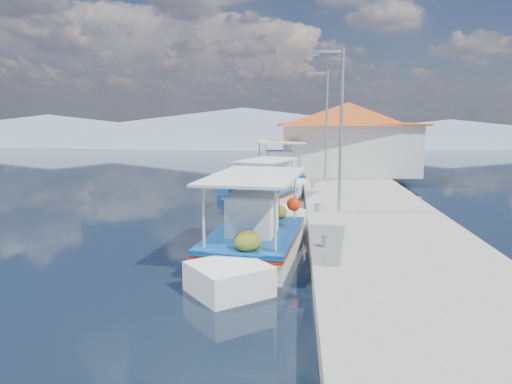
{
  "coord_description": "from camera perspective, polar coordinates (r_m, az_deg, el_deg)",
  "views": [
    {
      "loc": [
        2.99,
        -16.1,
        4.09
      ],
      "look_at": [
        1.51,
        1.45,
        1.3
      ],
      "focal_mm": 34.05,
      "sensor_mm": 36.0,
      "label": 1
    }
  ],
  "objects": [
    {
      "name": "bollards",
      "position": [
        21.65,
        6.89,
        -0.21
      ],
      "size": [
        0.2,
        17.2,
        0.3
      ],
      "color": "#A5A8AD",
      "rests_on": "quay"
    },
    {
      "name": "lamp_post_far",
      "position": [
        27.15,
        8.1,
        8.41
      ],
      "size": [
        1.21,
        0.14,
        6.0
      ],
      "color": "#A5A8AD",
      "rests_on": "quay"
    },
    {
      "name": "quay",
      "position": [
        22.62,
        12.13,
        -0.97
      ],
      "size": [
        5.0,
        44.0,
        0.5
      ],
      "primitive_type": "cube",
      "color": "gray",
      "rests_on": "ground"
    },
    {
      "name": "main_caique",
      "position": [
        14.15,
        -0.15,
        -5.62
      ],
      "size": [
        3.01,
        8.12,
        2.69
      ],
      "rotation": [
        0.0,
        0.0,
        0.12
      ],
      "color": "silver",
      "rests_on": "ground"
    },
    {
      "name": "caique_far",
      "position": [
        28.67,
        2.66,
        1.87
      ],
      "size": [
        3.31,
        8.18,
        2.9
      ],
      "rotation": [
        0.0,
        0.0,
        -0.17
      ],
      "color": "silver",
      "rests_on": "ground"
    },
    {
      "name": "mountain_ridge",
      "position": [
        72.22,
        7.68,
        7.3
      ],
      "size": [
        171.4,
        96.0,
        5.5
      ],
      "color": "gray",
      "rests_on": "ground"
    },
    {
      "name": "harbor_building",
      "position": [
        31.3,
        10.75,
        6.44
      ],
      "size": [
        10.49,
        10.49,
        4.4
      ],
      "color": "silver",
      "rests_on": "quay"
    },
    {
      "name": "caique_blue_hull",
      "position": [
        27.19,
        -0.96,
        1.06
      ],
      "size": [
        2.87,
        6.82,
        1.23
      ],
      "rotation": [
        0.0,
        0.0,
        0.19
      ],
      "color": "#1B58A3",
      "rests_on": "ground"
    },
    {
      "name": "ground",
      "position": [
        16.88,
        -5.56,
        -5.06
      ],
      "size": [
        160.0,
        160.0,
        0.0
      ],
      "primitive_type": "plane",
      "color": "black",
      "rests_on": "ground"
    },
    {
      "name": "caique_green_canopy",
      "position": [
        22.15,
        1.08,
        -0.72
      ],
      "size": [
        3.23,
        5.91,
        2.35
      ],
      "rotation": [
        0.0,
        0.0,
        0.35
      ],
      "color": "silver",
      "rests_on": "ground"
    },
    {
      "name": "lamp_post_near",
      "position": [
        18.17,
        9.7,
        8.12
      ],
      "size": [
        1.21,
        0.14,
        6.0
      ],
      "color": "#A5A8AD",
      "rests_on": "quay"
    }
  ]
}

